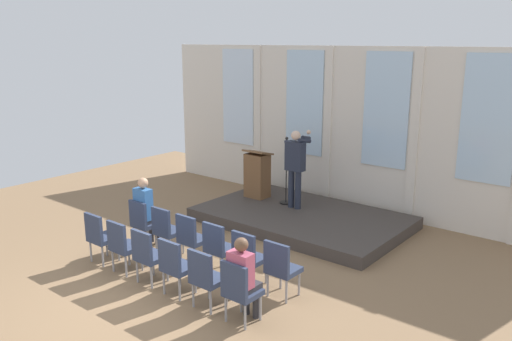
# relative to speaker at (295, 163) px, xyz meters

# --- Properties ---
(ground_plane) EXTENTS (15.79, 15.79, 0.00)m
(ground_plane) POSITION_rel_speaker_xyz_m (0.33, -4.60, -1.27)
(ground_plane) COLOR #846647
(rear_partition) EXTENTS (10.72, 0.14, 3.79)m
(rear_partition) POSITION_rel_speaker_xyz_m (0.36, 1.47, 0.67)
(rear_partition) COLOR silver
(rear_partition) RESTS_ON ground
(stage_platform) EXTENTS (4.38, 2.73, 0.25)m
(stage_platform) POSITION_rel_speaker_xyz_m (0.33, -0.19, -1.15)
(stage_platform) COLOR #3F3833
(stage_platform) RESTS_ON ground
(speaker) EXTENTS (0.51, 0.69, 1.75)m
(speaker) POSITION_rel_speaker_xyz_m (0.00, 0.00, 0.00)
(speaker) COLOR #232838
(speaker) RESTS_ON stage_platform
(mic_stand) EXTENTS (0.28, 0.28, 1.55)m
(mic_stand) POSITION_rel_speaker_xyz_m (-0.34, 0.14, -0.68)
(mic_stand) COLOR black
(mic_stand) RESTS_ON stage_platform
(lectern) EXTENTS (0.60, 0.48, 1.16)m
(lectern) POSITION_rel_speaker_xyz_m (-1.18, 0.12, -0.47)
(lectern) COLOR brown
(lectern) RESTS_ON stage_platform
(chair_r0_c0) EXTENTS (0.46, 0.44, 0.94)m
(chair_r0_c0) POSITION_rel_speaker_xyz_m (-1.32, -3.21, -0.74)
(chair_r0_c0) COLOR #99999E
(chair_r0_c0) RESTS_ON ground
(audience_r0_c0) EXTENTS (0.36, 0.39, 1.38)m
(audience_r0_c0) POSITION_rel_speaker_xyz_m (-1.32, -3.13, -0.51)
(audience_r0_c0) COLOR #2D2D33
(audience_r0_c0) RESTS_ON ground
(chair_r0_c1) EXTENTS (0.46, 0.44, 0.94)m
(chair_r0_c1) POSITION_rel_speaker_xyz_m (-0.66, -3.21, -0.74)
(chair_r0_c1) COLOR #99999E
(chair_r0_c1) RESTS_ON ground
(chair_r0_c2) EXTENTS (0.46, 0.44, 0.94)m
(chair_r0_c2) POSITION_rel_speaker_xyz_m (-0.00, -3.21, -0.74)
(chair_r0_c2) COLOR #99999E
(chair_r0_c2) RESTS_ON ground
(chair_r0_c3) EXTENTS (0.46, 0.44, 0.94)m
(chair_r0_c3) POSITION_rel_speaker_xyz_m (0.66, -3.21, -0.74)
(chair_r0_c3) COLOR #99999E
(chair_r0_c3) RESTS_ON ground
(chair_r0_c4) EXTENTS (0.46, 0.44, 0.94)m
(chair_r0_c4) POSITION_rel_speaker_xyz_m (1.32, -3.21, -0.74)
(chair_r0_c4) COLOR #99999E
(chair_r0_c4) RESTS_ON ground
(chair_r0_c5) EXTENTS (0.46, 0.44, 0.94)m
(chair_r0_c5) POSITION_rel_speaker_xyz_m (1.98, -3.21, -0.74)
(chair_r0_c5) COLOR #99999E
(chair_r0_c5) RESTS_ON ground
(chair_r1_c0) EXTENTS (0.46, 0.44, 0.94)m
(chair_r1_c0) POSITION_rel_speaker_xyz_m (-1.32, -4.19, -0.74)
(chair_r1_c0) COLOR #99999E
(chair_r1_c0) RESTS_ON ground
(chair_r1_c1) EXTENTS (0.46, 0.44, 0.94)m
(chair_r1_c1) POSITION_rel_speaker_xyz_m (-0.66, -4.19, -0.74)
(chair_r1_c1) COLOR #99999E
(chair_r1_c1) RESTS_ON ground
(chair_r1_c2) EXTENTS (0.46, 0.44, 0.94)m
(chair_r1_c2) POSITION_rel_speaker_xyz_m (-0.00, -4.19, -0.74)
(chair_r1_c2) COLOR #99999E
(chair_r1_c2) RESTS_ON ground
(chair_r1_c3) EXTENTS (0.46, 0.44, 0.94)m
(chair_r1_c3) POSITION_rel_speaker_xyz_m (0.66, -4.19, -0.74)
(chair_r1_c3) COLOR #99999E
(chair_r1_c3) RESTS_ON ground
(chair_r1_c4) EXTENTS (0.46, 0.44, 0.94)m
(chair_r1_c4) POSITION_rel_speaker_xyz_m (1.32, -4.19, -0.74)
(chair_r1_c4) COLOR #99999E
(chair_r1_c4) RESTS_ON ground
(chair_r1_c5) EXTENTS (0.46, 0.44, 0.94)m
(chair_r1_c5) POSITION_rel_speaker_xyz_m (1.98, -4.19, -0.74)
(chair_r1_c5) COLOR #99999E
(chair_r1_c5) RESTS_ON ground
(audience_r1_c5) EXTENTS (0.36, 0.39, 1.28)m
(audience_r1_c5) POSITION_rel_speaker_xyz_m (1.98, -4.10, -0.56)
(audience_r1_c5) COLOR #2D2D33
(audience_r1_c5) RESTS_ON ground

